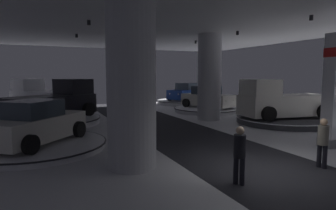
{
  "coord_description": "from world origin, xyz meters",
  "views": [
    {
      "loc": [
        -6.28,
        -6.68,
        2.97
      ],
      "look_at": [
        -0.38,
        6.65,
        1.4
      ],
      "focal_mm": 30.81,
      "sensor_mm": 36.0,
      "label": 1
    }
  ],
  "objects": [
    {
      "name": "display_car_deep_right",
      "position": [
        7.02,
        18.88,
        1.14
      ],
      "size": [
        4.54,
        3.69,
        1.71
      ],
      "color": "navy",
      "rests_on": "display_platform_deep_right"
    },
    {
      "name": "column_right",
      "position": [
        3.73,
        9.33,
        2.75
      ],
      "size": [
        1.51,
        1.51,
        5.5
      ],
      "color": "silver",
      "rests_on": "ground"
    },
    {
      "name": "display_platform_mid_left",
      "position": [
        -6.51,
        5.63,
        0.15
      ],
      "size": [
        5.38,
        5.38,
        0.26
      ],
      "color": "silver",
      "rests_on": "ground"
    },
    {
      "name": "pickup_truck_far_left",
      "position": [
        -5.49,
        11.85,
        1.29
      ],
      "size": [
        5.55,
        4.76,
        2.3
      ],
      "color": "black",
      "rests_on": "display_platform_far_left"
    },
    {
      "name": "display_platform_deep_left",
      "position": [
        -6.25,
        18.36,
        0.15
      ],
      "size": [
        5.68,
        5.68,
        0.27
      ],
      "color": "silver",
      "rests_on": "ground"
    },
    {
      "name": "column_left",
      "position": [
        -3.69,
        2.0,
        2.75
      ],
      "size": [
        1.54,
        1.54,
        5.5
      ],
      "color": "#ADADB2",
      "rests_on": "ground"
    },
    {
      "name": "visitor_walking_near",
      "position": [
        1.78,
        -0.53,
        0.91
      ],
      "size": [
        0.32,
        0.32,
        1.59
      ],
      "color": "black",
      "rests_on": "ground"
    },
    {
      "name": "pickup_truck_deep_left",
      "position": [
        -6.43,
        18.63,
        1.2
      ],
      "size": [
        4.75,
        5.56,
        2.3
      ],
      "color": "silver",
      "rests_on": "display_platform_deep_left"
    },
    {
      "name": "visitor_walking_far",
      "position": [
        -1.5,
        -0.59,
        0.91
      ],
      "size": [
        0.32,
        0.32,
        1.59
      ],
      "color": "black",
      "rests_on": "ground"
    },
    {
      "name": "display_platform_far_right",
      "position": [
        5.83,
        12.85,
        0.18
      ],
      "size": [
        5.38,
        5.38,
        0.32
      ],
      "color": "silver",
      "rests_on": "ground"
    },
    {
      "name": "display_car_far_right",
      "position": [
        5.82,
        12.88,
        1.08
      ],
      "size": [
        3.27,
        4.56,
        1.71
      ],
      "color": "silver",
      "rests_on": "display_platform_far_right"
    },
    {
      "name": "display_platform_deep_right",
      "position": [
        7.0,
        18.86,
        0.21
      ],
      "size": [
        5.84,
        5.84,
        0.38
      ],
      "color": "#B7B7BC",
      "rests_on": "ground"
    },
    {
      "name": "ground",
      "position": [
        0.0,
        0.0,
        -0.02
      ],
      "size": [
        24.0,
        44.0,
        0.06
      ],
      "color": "silver"
    },
    {
      "name": "pickup_truck_mid_right",
      "position": [
        6.86,
        6.37,
        1.29
      ],
      "size": [
        5.55,
        3.27,
        2.3
      ],
      "color": "silver",
      "rests_on": "display_platform_mid_right"
    },
    {
      "name": "display_platform_far_left",
      "position": [
        -5.76,
        11.67,
        0.2
      ],
      "size": [
        5.68,
        5.68,
        0.36
      ],
      "color": "silver",
      "rests_on": "ground"
    },
    {
      "name": "display_car_mid_left",
      "position": [
        -6.53,
        5.61,
        1.02
      ],
      "size": [
        4.09,
        4.37,
        1.71
      ],
      "color": "silver",
      "rests_on": "display_platform_mid_left"
    },
    {
      "name": "display_platform_mid_right",
      "position": [
        7.18,
        6.33,
        0.2
      ],
      "size": [
        5.68,
        5.68,
        0.36
      ],
      "color": "#333338",
      "rests_on": "ground"
    }
  ]
}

